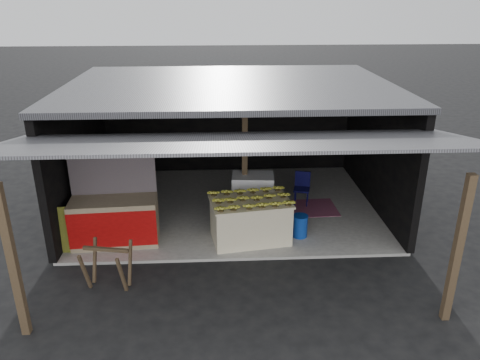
{
  "coord_description": "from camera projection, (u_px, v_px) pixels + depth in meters",
  "views": [
    {
      "loc": [
        -0.31,
        -7.89,
        4.89
      ],
      "look_at": [
        0.18,
        1.51,
        1.1
      ],
      "focal_mm": 35.0,
      "sensor_mm": 36.0,
      "label": 1
    }
  ],
  "objects": [
    {
      "name": "white_crate",
      "position": [
        253.0,
        196.0,
        10.63
      ],
      "size": [
        0.97,
        0.7,
        1.03
      ],
      "rotation": [
        0.0,
        0.0,
        -0.08
      ],
      "color": "white",
      "rests_on": "concrete_slab"
    },
    {
      "name": "plastic_chair",
      "position": [
        302.0,
        185.0,
        11.37
      ],
      "size": [
        0.45,
        0.45,
        0.79
      ],
      "rotation": [
        0.0,
        0.0,
        -0.25
      ],
      "color": "#0C0B3D",
      "rests_on": "concrete_slab"
    },
    {
      "name": "sawhorse",
      "position": [
        107.0,
        263.0,
        8.15
      ],
      "size": [
        0.83,
        0.82,
        0.8
      ],
      "rotation": [
        0.0,
        0.0,
        -0.19
      ],
      "color": "#453522",
      "rests_on": "ground"
    },
    {
      "name": "picture_frames",
      "position": [
        221.0,
        107.0,
        12.96
      ],
      "size": [
        1.62,
        0.04,
        0.46
      ],
      "color": "black",
      "rests_on": "shophouse"
    },
    {
      "name": "water_barrel",
      "position": [
        300.0,
        227.0,
        9.88
      ],
      "size": [
        0.31,
        0.31,
        0.46
      ],
      "primitive_type": "cylinder",
      "color": "navy",
      "rests_on": "concrete_slab"
    },
    {
      "name": "magenta_rug",
      "position": [
        305.0,
        208.0,
        11.24
      ],
      "size": [
        1.53,
        1.05,
        0.01
      ],
      "primitive_type": "cube",
      "rotation": [
        0.0,
        0.0,
        0.03
      ],
      "color": "maroon",
      "rests_on": "concrete_slab"
    },
    {
      "name": "ground",
      "position": [
        235.0,
        261.0,
        9.15
      ],
      "size": [
        80.0,
        80.0,
        0.0
      ],
      "primitive_type": "plane",
      "color": "black",
      "rests_on": "ground"
    },
    {
      "name": "banana_table",
      "position": [
        250.0,
        220.0,
        9.67
      ],
      "size": [
        1.74,
        1.23,
        0.89
      ],
      "rotation": [
        0.0,
        0.0,
        0.15
      ],
      "color": "silver",
      "rests_on": "concrete_slab"
    },
    {
      "name": "neighbor_stall",
      "position": [
        115.0,
        219.0,
        9.54
      ],
      "size": [
        1.77,
        0.88,
        1.78
      ],
      "rotation": [
        0.0,
        0.0,
        0.06
      ],
      "color": "#998466",
      "rests_on": "concrete_slab"
    },
    {
      "name": "shophouse",
      "position": [
        230.0,
        120.0,
        10.98
      ],
      "size": [
        7.4,
        7.29,
        3.02
      ],
      "color": "black",
      "rests_on": "ground"
    },
    {
      "name": "concrete_slab",
      "position": [
        231.0,
        206.0,
        11.46
      ],
      "size": [
        7.0,
        5.0,
        0.06
      ],
      "primitive_type": "cube",
      "color": "gray",
      "rests_on": "ground"
    },
    {
      "name": "green_signboard",
      "position": [
        73.0,
        230.0,
        9.2
      ],
      "size": [
        0.65,
        0.11,
        0.97
      ],
      "primitive_type": "cube",
      "rotation": [
        -0.07,
        0.0,
        0.0
      ],
      "color": "black",
      "rests_on": "concrete_slab"
    },
    {
      "name": "banana_pile",
      "position": [
        251.0,
        197.0,
        9.47
      ],
      "size": [
        1.61,
        1.11,
        0.18
      ],
      "primitive_type": null,
      "rotation": [
        0.0,
        0.0,
        0.15
      ],
      "color": "gold",
      "rests_on": "banana_table"
    }
  ]
}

